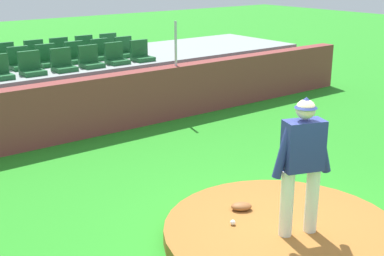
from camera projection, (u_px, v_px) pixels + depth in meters
ground_plane at (282, 240)px, 7.09m from camera, size 60.00×60.00×0.00m
pitchers_mound at (283, 234)px, 7.06m from camera, size 3.22×3.22×0.20m
pitcher at (302, 157)px, 6.56m from camera, size 0.81×0.43×1.84m
baseball at (233, 222)px, 7.08m from camera, size 0.07×0.07×0.07m
fielding_glove at (241, 206)px, 7.50m from camera, size 0.36×0.33×0.11m
brick_barrier at (86, 107)px, 11.20m from camera, size 16.16×0.40×1.26m
fence_post_right at (176, 44)px, 12.25m from camera, size 0.06×0.06×1.05m
bleacher_platform at (48, 90)px, 12.72m from camera, size 14.49×3.00×1.27m
stadium_chair_2 at (31, 67)px, 11.35m from camera, size 0.48×0.44×0.50m
stadium_chair_3 at (63, 64)px, 11.74m from camera, size 0.48×0.44×0.50m
stadium_chair_4 at (90, 60)px, 12.15m from camera, size 0.48×0.44×0.50m
stadium_chair_5 at (116, 57)px, 12.58m from camera, size 0.48×0.44×0.50m
stadium_chair_6 at (141, 54)px, 12.96m from camera, size 0.48×0.44×0.50m
stadium_chair_9 at (20, 62)px, 11.95m from camera, size 0.48×0.44×0.50m
stadium_chair_10 at (48, 59)px, 12.32m from camera, size 0.48×0.44×0.50m
stadium_chair_11 at (76, 56)px, 12.74m from camera, size 0.48×0.44×0.50m
stadium_chair_12 at (101, 53)px, 13.19m from camera, size 0.48×0.44×0.50m
stadium_chair_13 at (125, 50)px, 13.55m from camera, size 0.48×0.44×0.50m
stadium_chair_16 at (6, 57)px, 12.53m from camera, size 0.48×0.44×0.50m
stadium_chair_17 at (36, 54)px, 12.97m from camera, size 0.48×0.44×0.50m
stadium_chair_18 at (61, 52)px, 13.36m from camera, size 0.48×0.44×0.50m
stadium_chair_19 at (86, 49)px, 13.77m from camera, size 0.48×0.44×0.50m
stadium_chair_20 at (110, 46)px, 14.17m from camera, size 0.48×0.44×0.50m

